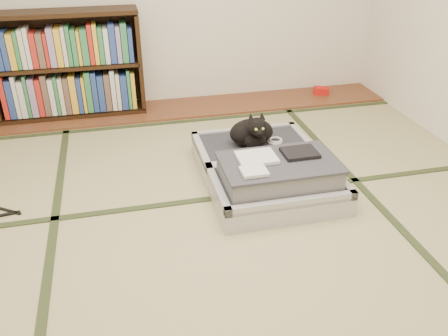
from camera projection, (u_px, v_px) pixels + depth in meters
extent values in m
plane|color=tan|center=(230.00, 235.00, 2.75)|extent=(4.50, 4.50, 0.00)
cube|color=brown|center=(178.00, 108.00, 4.45)|extent=(4.00, 0.50, 0.02)
cube|color=red|center=(321.00, 91.00, 4.75)|extent=(0.17, 0.14, 0.07)
cube|color=#2D381E|center=(50.00, 260.00, 2.55)|extent=(0.05, 4.50, 0.01)
cube|color=#2D381E|center=(385.00, 212.00, 2.96)|extent=(0.05, 4.50, 0.01)
cube|color=#2D381E|center=(215.00, 198.00, 3.09)|extent=(4.00, 0.05, 0.01)
cube|color=#2D381E|center=(183.00, 121.00, 4.20)|extent=(4.00, 0.05, 0.01)
cube|color=black|center=(139.00, 60.00, 4.23)|extent=(0.04, 0.29, 0.82)
cube|color=black|center=(75.00, 112.00, 4.31)|extent=(1.27, 0.29, 0.04)
cube|color=black|center=(59.00, 13.00, 3.89)|extent=(1.27, 0.29, 0.04)
cube|color=black|center=(68.00, 65.00, 4.10)|extent=(1.22, 0.29, 0.03)
cube|color=black|center=(68.00, 61.00, 4.22)|extent=(1.27, 0.02, 0.82)
cube|color=gray|center=(71.00, 90.00, 4.19)|extent=(1.14, 0.20, 0.34)
cube|color=gray|center=(64.00, 44.00, 3.99)|extent=(1.14, 0.20, 0.31)
cube|color=#B8B7BC|center=(278.00, 192.00, 3.03)|extent=(0.82, 0.55, 0.14)
cube|color=#2F2F37|center=(278.00, 187.00, 3.01)|extent=(0.73, 0.46, 0.11)
cube|color=#B8B7BC|center=(292.00, 203.00, 2.78)|extent=(0.82, 0.04, 0.05)
cube|color=#B8B7BC|center=(266.00, 164.00, 3.20)|extent=(0.82, 0.04, 0.05)
cube|color=#B8B7BC|center=(218.00, 190.00, 2.91)|extent=(0.04, 0.55, 0.05)
cube|color=#B8B7BC|center=(335.00, 175.00, 3.07)|extent=(0.04, 0.55, 0.05)
cube|color=#B8B7BC|center=(253.00, 154.00, 3.49)|extent=(0.82, 0.55, 0.14)
cube|color=#2F2F37|center=(253.00, 150.00, 3.48)|extent=(0.73, 0.46, 0.11)
cube|color=#B8B7BC|center=(264.00, 161.00, 3.24)|extent=(0.82, 0.04, 0.05)
cube|color=#B8B7BC|center=(244.00, 131.00, 3.67)|extent=(0.82, 0.04, 0.05)
cube|color=#B8B7BC|center=(201.00, 151.00, 3.38)|extent=(0.04, 0.55, 0.05)
cube|color=#B8B7BC|center=(303.00, 140.00, 3.54)|extent=(0.04, 0.55, 0.05)
cylinder|color=black|center=(265.00, 162.00, 3.22)|extent=(0.74, 0.03, 0.03)
cube|color=gray|center=(279.00, 174.00, 2.96)|extent=(0.70, 0.43, 0.14)
cube|color=#3F3E46|center=(279.00, 162.00, 2.92)|extent=(0.72, 0.45, 0.02)
cube|color=silver|center=(257.00, 157.00, 2.93)|extent=(0.24, 0.20, 0.02)
cube|color=black|center=(300.00, 153.00, 2.99)|extent=(0.22, 0.18, 0.02)
cube|color=silver|center=(254.00, 171.00, 2.78)|extent=(0.15, 0.13, 0.02)
cube|color=white|center=(253.00, 220.00, 2.75)|extent=(0.07, 0.01, 0.05)
cube|color=white|center=(274.00, 219.00, 2.78)|extent=(0.05, 0.01, 0.04)
cube|color=orange|center=(335.00, 208.00, 2.86)|extent=(0.05, 0.01, 0.04)
cube|color=#197F33|center=(324.00, 207.00, 2.83)|extent=(0.04, 0.01, 0.03)
ellipsoid|color=black|center=(251.00, 132.00, 3.39)|extent=(0.32, 0.21, 0.20)
ellipsoid|color=black|center=(255.00, 141.00, 3.32)|extent=(0.16, 0.11, 0.11)
ellipsoid|color=black|center=(257.00, 127.00, 3.24)|extent=(0.14, 0.12, 0.13)
sphere|color=black|center=(259.00, 133.00, 3.20)|extent=(0.06, 0.06, 0.06)
cone|color=black|center=(251.00, 117.00, 3.22)|extent=(0.05, 0.06, 0.06)
cone|color=black|center=(262.00, 116.00, 3.23)|extent=(0.05, 0.06, 0.06)
sphere|color=#A5BF33|center=(256.00, 129.00, 3.18)|extent=(0.02, 0.02, 0.02)
sphere|color=#A5BF33|center=(263.00, 129.00, 3.19)|extent=(0.02, 0.02, 0.02)
cylinder|color=black|center=(262.00, 134.00, 3.53)|extent=(0.19, 0.12, 0.04)
torus|color=white|center=(275.00, 141.00, 3.47)|extent=(0.11, 0.11, 0.02)
torus|color=white|center=(276.00, 140.00, 3.46)|extent=(0.10, 0.10, 0.01)
cube|color=black|center=(8.00, 210.00, 2.96)|extent=(0.17, 0.13, 0.01)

